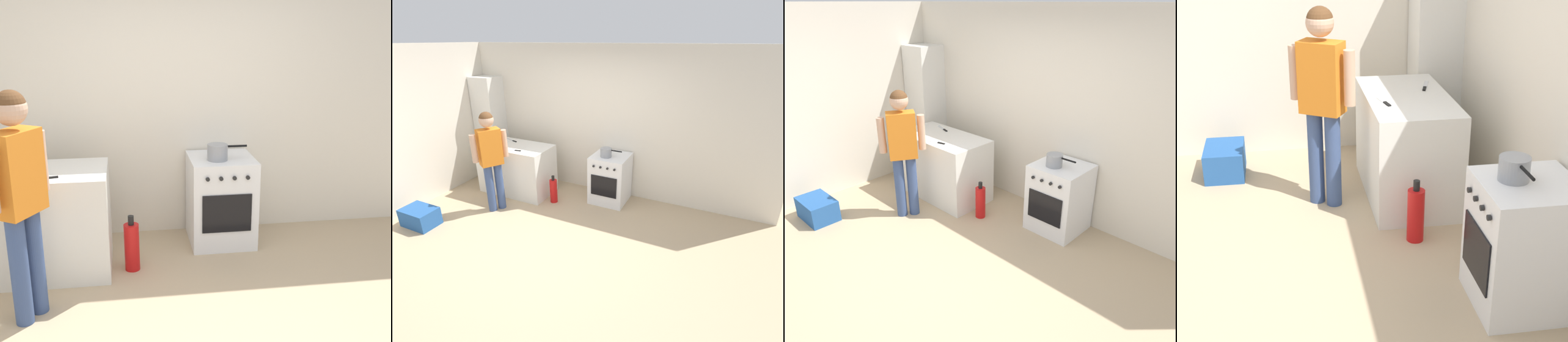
{
  "view_description": "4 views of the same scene",
  "coord_description": "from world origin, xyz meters",
  "views": [
    {
      "loc": [
        -0.53,
        -2.78,
        2.08
      ],
      "look_at": [
        -0.01,
        0.82,
        0.96
      ],
      "focal_mm": 45.0,
      "sensor_mm": 36.0,
      "label": 1
    },
    {
      "loc": [
        2.04,
        -2.95,
        2.66
      ],
      "look_at": [
        0.2,
        0.99,
        0.77
      ],
      "focal_mm": 28.0,
      "sensor_mm": 36.0,
      "label": 2
    },
    {
      "loc": [
        2.51,
        -2.03,
        2.61
      ],
      "look_at": [
        -0.05,
        0.61,
        0.97
      ],
      "focal_mm": 35.0,
      "sensor_mm": 36.0,
      "label": 3
    },
    {
      "loc": [
        3.37,
        0.14,
        2.36
      ],
      "look_at": [
        -0.03,
        0.69,
        0.82
      ],
      "focal_mm": 55.0,
      "sensor_mm": 36.0,
      "label": 4
    }
  ],
  "objects": [
    {
      "name": "oven_left",
      "position": [
        0.35,
        1.58,
        0.43
      ],
      "size": [
        0.61,
        0.62,
        0.85
      ],
      "color": "white",
      "rests_on": "ground"
    },
    {
      "name": "pot",
      "position": [
        0.3,
        1.49,
        0.93
      ],
      "size": [
        0.37,
        0.19,
        0.15
      ],
      "color": "gray",
      "rests_on": "oven_left"
    },
    {
      "name": "larder_cabinet",
      "position": [
        -2.3,
        1.68,
        1.0
      ],
      "size": [
        0.48,
        0.44,
        2.0
      ],
      "primitive_type": "cube",
      "color": "silver",
      "rests_on": "ground"
    },
    {
      "name": "counter_unit",
      "position": [
        -1.35,
        1.2,
        0.45
      ],
      "size": [
        1.3,
        0.7,
        0.9
      ],
      "primitive_type": "cube",
      "color": "silver",
      "rests_on": "ground"
    },
    {
      "name": "knife_chef",
      "position": [
        -1.58,
        1.41,
        0.9
      ],
      "size": [
        0.3,
        0.13,
        0.01
      ],
      "color": "silver",
      "rests_on": "counter_unit"
    },
    {
      "name": "recycling_crate_lower",
      "position": [
        -2.01,
        -0.4,
        0.14
      ],
      "size": [
        0.52,
        0.36,
        0.28
      ],
      "primitive_type": "cube",
      "color": "#235193",
      "rests_on": "ground"
    },
    {
      "name": "person",
      "position": [
        -1.26,
        0.48,
        1.0
      ],
      "size": [
        0.35,
        0.5,
        1.66
      ],
      "color": "#384C7A",
      "rests_on": "ground"
    },
    {
      "name": "knife_utility",
      "position": [
        -1.18,
        0.98,
        0.9
      ],
      "size": [
        0.25,
        0.08,
        0.01
      ],
      "color": "silver",
      "rests_on": "counter_unit"
    },
    {
      "name": "ground_plane",
      "position": [
        0.0,
        0.0,
        0.0
      ],
      "size": [
        8.0,
        8.0,
        0.0
      ],
      "primitive_type": "plane",
      "color": "tan"
    },
    {
      "name": "fire_extinguisher",
      "position": [
        -0.52,
        1.1,
        0.22
      ],
      "size": [
        0.13,
        0.13,
        0.5
      ],
      "color": "red",
      "rests_on": "ground"
    },
    {
      "name": "side_wall_left",
      "position": [
        -2.6,
        0.4,
        1.3
      ],
      "size": [
        0.1,
        3.1,
        2.6
      ],
      "primitive_type": "cube",
      "color": "silver",
      "rests_on": "ground"
    }
  ]
}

